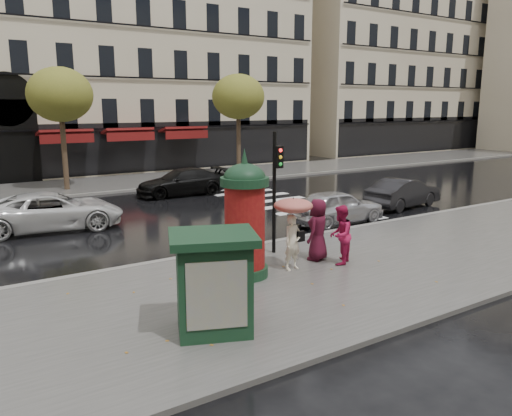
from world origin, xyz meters
TOP-DOWN VIEW (x-y plane):
  - ground at (0.00, 0.00)m, footprint 160.00×160.00m
  - near_sidewalk at (0.00, -0.50)m, footprint 90.00×7.00m
  - far_sidewalk at (0.00, 19.00)m, footprint 90.00×6.00m
  - near_kerb at (0.00, 3.00)m, footprint 90.00×0.25m
  - far_kerb at (0.00, 16.00)m, footprint 90.00×0.25m
  - zebra_crossing at (6.00, 9.60)m, footprint 3.60×11.75m
  - bldg_far_corner at (6.00, 30.00)m, footprint 26.00×14.00m
  - bldg_far_right at (34.00, 30.00)m, footprint 24.00×14.00m
  - tree_far_left at (-2.00, 18.00)m, footprint 3.40×3.40m
  - tree_far_right at (9.00, 18.00)m, footprint 3.40×3.40m
  - woman_umbrella at (0.16, 0.27)m, footprint 1.08×1.08m
  - woman_red at (1.61, -0.06)m, footprint 1.06×1.01m
  - man_burgundy at (1.33, 0.59)m, footprint 1.06×0.92m
  - morris_column at (-1.25, 0.51)m, footprint 1.27×1.27m
  - traffic_light at (0.66, 1.82)m, footprint 0.24×0.35m
  - newsstand at (-3.52, -1.99)m, footprint 2.10×1.95m
  - car_silver at (5.31, 4.20)m, footprint 4.05×1.73m
  - car_darkgrey at (10.08, 4.99)m, footprint 4.27×1.98m
  - car_white at (-4.42, 9.23)m, footprint 5.42×3.05m
  - car_black at (2.81, 13.49)m, footprint 4.85×2.16m

SIDE VIEW (x-z plane):
  - ground at x=0.00m, z-range 0.00..0.00m
  - zebra_crossing at x=6.00m, z-range 0.00..0.01m
  - near_sidewalk at x=0.00m, z-range 0.00..0.12m
  - far_sidewalk at x=0.00m, z-range 0.00..0.12m
  - near_kerb at x=0.00m, z-range 0.00..0.14m
  - far_kerb at x=0.00m, z-range 0.00..0.14m
  - car_darkgrey at x=10.08m, z-range 0.00..1.36m
  - car_silver at x=5.31m, z-range 0.00..1.37m
  - car_black at x=2.81m, z-range 0.00..1.38m
  - car_white at x=-4.42m, z-range 0.00..1.43m
  - woman_red at x=1.61m, z-range 0.12..1.84m
  - man_burgundy at x=1.33m, z-range 0.12..1.95m
  - newsstand at x=-3.52m, z-range 0.15..2.19m
  - woman_umbrella at x=0.16m, z-range 0.45..2.52m
  - morris_column at x=-1.25m, z-range 0.05..3.47m
  - traffic_light at x=0.66m, z-range 0.52..4.26m
  - tree_far_left at x=-2.00m, z-range 1.85..8.49m
  - tree_far_right at x=9.00m, z-range 1.85..8.49m
  - bldg_far_corner at x=6.00m, z-range -0.14..22.76m
  - bldg_far_right at x=34.00m, z-range -0.14..22.76m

